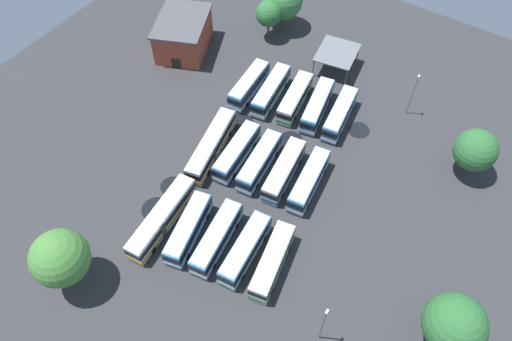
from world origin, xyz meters
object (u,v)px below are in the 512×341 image
Objects in this scene: tree_west_edge at (454,325)px; tree_south_edge at (269,14)px; bus_row1_slot3 at (237,152)px; bus_row2_slot1 at (317,106)px; bus_row2_slot2 at (295,98)px; lamp_post_by_building at (413,93)px; bus_row1_slot1 at (284,170)px; bus_row0_slot1 at (245,249)px; bus_row0_slot2 at (217,238)px; maintenance_shelter at (337,53)px; bus_row1_slot2 at (259,161)px; bus_row2_slot0 at (340,114)px; bus_row1_slot4 at (211,146)px; lamp_post_near_entrance at (323,324)px; bus_row2_slot4 at (249,85)px; bus_row0_slot3 at (188,229)px; bus_row0_slot0 at (272,261)px; depot_building at (183,34)px; bus_row2_slot3 at (271,91)px; bus_row0_slot4 at (162,218)px; bus_row1_slot0 at (309,180)px; tree_east_edge at (283,0)px; tree_north_edge at (476,150)px; tree_northeast at (60,258)px.

tree_south_edge is at bearing 52.35° from tree_west_edge.
bus_row1_slot3 is 0.99× the size of bus_row2_slot1.
lamp_post_by_building is at bearing -61.58° from bus_row2_slot2.
bus_row1_slot1 and bus_row2_slot2 have the same top height.
bus_row0_slot1 is 0.96× the size of bus_row0_slot2.
lamp_post_by_building reaches higher than maintenance_shelter.
bus_row2_slot0 is at bearing -19.99° from bus_row1_slot2.
bus_row1_slot4 is 33.21m from lamp_post_near_entrance.
bus_row0_slot2 is 15.41m from bus_row1_slot3.
bus_row2_slot1 is 1.04× the size of bus_row2_slot4.
bus_row0_slot3 is 30.25m from bus_row2_slot2.
bus_row0_slot2 is 1.01× the size of bus_row2_slot1.
bus_row0_slot0 is 48.62m from depot_building.
bus_row0_slot3 is (-1.71, 8.43, 0.00)m from bus_row0_slot1.
bus_row2_slot0 is 0.76× the size of depot_building.
bus_row2_slot1 is at bearing -81.59° from bus_row2_slot3.
bus_row2_slot0 is at bearing -84.77° from bus_row2_slot1.
bus_row0_slot3 is 4.26m from bus_row0_slot4.
maintenance_shelter is (42.64, -0.70, 1.78)m from bus_row0_slot3.
bus_row2_slot3 is at bearing 48.99° from bus_row1_slot0.
bus_row2_slot0 is 8.20m from bus_row2_slot2.
bus_row1_slot1 is at bearing -148.06° from tree_east_edge.
bus_row1_slot0 is (17.22, -14.15, -0.00)m from bus_row0_slot4.
bus_row0_slot4 is (-2.43, 12.63, 0.00)m from bus_row0_slot1.
bus_row0_slot0 is 42.14m from maintenance_shelter.
bus_row0_slot0 is 0.97× the size of bus_row0_slot2.
tree_south_edge is at bearing 54.57° from bus_row2_slot1.
bus_row1_slot4 is (-2.14, 12.16, 0.00)m from bus_row1_slot1.
bus_row1_slot1 is at bearing 173.72° from bus_row2_slot0.
bus_row1_slot1 is at bearing 125.99° from tree_north_edge.
bus_row0_slot4 is 26.83m from lamp_post_near_entrance.
tree_south_edge reaches higher than bus_row1_slot4.
tree_northeast is (-19.10, 43.74, 0.59)m from tree_west_edge.
bus_row1_slot1 is at bearing -141.21° from bus_row2_slot3.
tree_east_edge is at bearing 16.31° from bus_row0_slot3.
bus_row0_slot2 is at bearing 159.46° from bus_row1_slot0.
maintenance_shelter is (26.64, 5.16, 1.78)m from bus_row1_slot1.
tree_south_edge is (14.96, 5.53, 3.49)m from bus_row2_slot4.
tree_west_edge reaches higher than depot_building.
bus_row0_slot2 is 0.78× the size of depot_building.
bus_row2_slot2 is 1.40× the size of tree_south_edge.
bus_row0_slot1 is at bearing 73.02° from lamp_post_near_entrance.
bus_row2_slot0 is 1.10× the size of tree_northeast.
lamp_post_by_building reaches higher than bus_row0_slot0.
bus_row2_slot1 is (28.54, 9.02, 0.00)m from bus_row0_slot0.
bus_row1_slot0 and bus_row1_slot3 have the same top height.
bus_row1_slot1 and bus_row2_slot4 have the same top height.
tree_east_edge is at bearing 70.53° from maintenance_shelter.
bus_row1_slot2 is (16.12, -6.00, -0.00)m from bus_row0_slot4.
bus_row0_slot3 is 0.98× the size of bus_row2_slot1.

